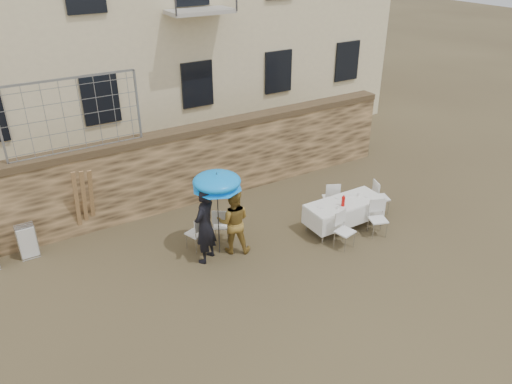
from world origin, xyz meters
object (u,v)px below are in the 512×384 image
couple_chair_left (196,232)px  chair_stack_right (26,238)px  man_suit (205,225)px  umbrella (217,184)px  banquet_table (345,203)px  table_chair_back (331,197)px  table_chair_side (381,197)px  couple_chair_right (221,224)px  table_chair_front_right (378,219)px  table_chair_front_left (345,231)px  woman_dress (233,221)px  soda_bottle (343,201)px

couple_chair_left → chair_stack_right: bearing=-46.6°
man_suit → umbrella: 1.02m
banquet_table → table_chair_back: size_ratio=2.19×
couple_chair_left → table_chair_side: size_ratio=1.00×
couple_chair_right → table_chair_front_right: same height
couple_chair_left → table_chair_front_left: (3.16, -1.84, 0.00)m
couple_chair_left → table_chair_side: 5.25m
man_suit → table_chair_back: man_suit is taller
banquet_table → table_chair_front_right: size_ratio=2.19×
table_chair_back → woman_dress: bearing=30.5°
table_chair_side → table_chair_front_right: bearing=152.2°
umbrella → banquet_table: size_ratio=0.95×
table_chair_side → chair_stack_right: (-8.76, 2.85, -0.02)m
umbrella → couple_chair_left: umbrella is taller
table_chair_front_left → table_chair_front_right: size_ratio=1.00×
couple_chair_left → table_chair_back: size_ratio=1.00×
umbrella → chair_stack_right: 4.84m
table_chair_front_left → couple_chair_left: bearing=138.0°
chair_stack_right → table_chair_back: bearing=-15.8°
couple_chair_left → banquet_table: bearing=144.6°
table_chair_front_left → chair_stack_right: (-6.76, 3.70, -0.02)m
couple_chair_left → soda_bottle: (3.56, -1.24, 0.43)m
banquet_table → table_chair_back: (0.20, 0.80, -0.25)m
man_suit → table_chair_front_left: size_ratio=1.99×
man_suit → table_chair_side: 5.20m
table_chair_side → banquet_table: bearing=112.9°
couple_chair_right → table_chair_side: same height
banquet_table → table_chair_side: table_chair_side is taller
table_chair_front_right → table_chair_back: same height
woman_dress → table_chair_front_right: size_ratio=1.73×
table_chair_back → table_chair_front_right: bearing=126.8°
man_suit → banquet_table: bearing=136.9°
soda_bottle → table_chair_side: 1.67m
couple_chair_left → table_chair_back: (3.96, -0.29, 0.00)m
man_suit → table_chair_front_left: 3.44m
table_chair_front_left → table_chair_back: bearing=50.9°
table_chair_side → table_chair_front_left: bearing=131.8°
table_chair_front_right → chair_stack_right: table_chair_front_right is taller
woman_dress → table_chair_side: woman_dress is taller
table_chair_front_left → table_chair_side: 2.17m
woman_dress → chair_stack_right: woman_dress is taller
umbrella → man_suit: bearing=-166.0°
couple_chair_left → chair_stack_right: 4.05m
couple_chair_left → couple_chair_right: size_ratio=1.00×
woman_dress → umbrella: size_ratio=0.83×
woman_dress → table_chair_back: (3.21, 0.26, -0.35)m
woman_dress → soda_bottle: size_ratio=6.38×
man_suit → table_chair_front_right: man_suit is taller
umbrella → banquet_table: bearing=-10.7°
woman_dress → couple_chair_right: size_ratio=1.73×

